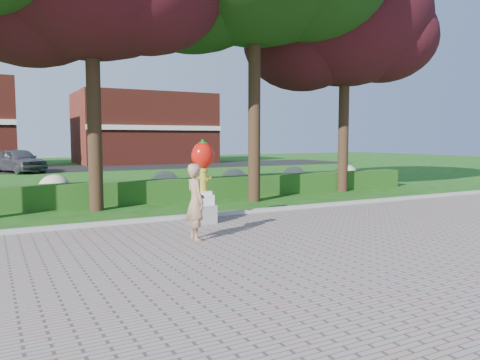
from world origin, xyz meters
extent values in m
plane|color=#194A12|center=(0.00, 0.00, 0.00)|extent=(100.00, 100.00, 0.00)
cube|color=gray|center=(0.00, -4.00, 0.02)|extent=(40.00, 14.00, 0.04)
cube|color=#ADADA5|center=(0.00, 3.00, 0.07)|extent=(40.00, 0.18, 0.15)
cube|color=#224B15|center=(0.00, 7.00, 0.40)|extent=(24.00, 0.70, 0.80)
ellipsoid|color=#B7B78C|center=(-3.00, 8.00, 0.55)|extent=(1.10, 1.10, 0.99)
ellipsoid|color=#B7B78C|center=(1.00, 8.00, 0.55)|extent=(1.10, 1.10, 0.99)
ellipsoid|color=#B7B78C|center=(4.00, 8.00, 0.55)|extent=(1.10, 1.10, 0.99)
ellipsoid|color=#B7B78C|center=(7.00, 8.00, 0.55)|extent=(1.10, 1.10, 0.99)
ellipsoid|color=#B7B78C|center=(10.00, 8.00, 0.55)|extent=(1.10, 1.10, 0.99)
cube|color=black|center=(0.00, 28.00, 0.01)|extent=(50.00, 8.00, 0.02)
cube|color=maroon|center=(8.00, 34.00, 3.20)|extent=(12.00, 8.00, 6.40)
cylinder|color=black|center=(-2.00, 6.00, 3.08)|extent=(0.44, 0.44, 6.16)
cylinder|color=black|center=(3.50, 5.50, 3.64)|extent=(0.44, 0.44, 7.28)
cylinder|color=black|center=(8.50, 6.50, 2.94)|extent=(0.44, 0.44, 5.88)
ellipsoid|color=black|center=(8.50, 6.50, 7.35)|extent=(7.39, 6.72, 5.71)
ellipsoid|color=black|center=(6.92, 7.34, 6.30)|extent=(5.04, 5.04, 4.03)
ellipsoid|color=black|center=(9.97, 5.87, 6.51)|extent=(4.62, 4.62, 3.70)
cube|color=gray|center=(0.04, 2.23, 0.28)|extent=(0.66, 0.66, 0.48)
cube|color=silver|center=(0.04, 2.23, 0.66)|extent=(0.53, 0.53, 0.27)
cube|color=silver|center=(0.04, 2.23, 0.84)|extent=(0.43, 0.43, 0.10)
cylinder|color=olive|center=(0.04, 2.23, 1.16)|extent=(0.21, 0.21, 0.54)
ellipsoid|color=olive|center=(0.04, 2.23, 1.43)|extent=(0.25, 0.25, 0.18)
cylinder|color=olive|center=(-0.11, 2.23, 1.22)|extent=(0.12, 0.11, 0.11)
cylinder|color=olive|center=(0.19, 2.23, 1.22)|extent=(0.12, 0.11, 0.11)
cylinder|color=olive|center=(0.04, 2.08, 1.22)|extent=(0.12, 0.12, 0.12)
cylinder|color=olive|center=(0.04, 2.23, 1.51)|extent=(0.08, 0.08, 0.05)
ellipsoid|color=red|center=(0.04, 2.23, 1.84)|extent=(0.60, 0.54, 0.70)
ellipsoid|color=red|center=(-0.13, 2.23, 1.82)|extent=(0.30, 0.30, 0.45)
ellipsoid|color=red|center=(0.21, 2.23, 1.82)|extent=(0.30, 0.30, 0.45)
cylinder|color=#175B14|center=(0.04, 2.23, 2.19)|extent=(0.10, 0.10, 0.12)
ellipsoid|color=#175B14|center=(0.04, 2.23, 2.16)|extent=(0.23, 0.23, 0.08)
imported|color=#A3795D|center=(-0.99, 0.31, 0.89)|extent=(0.43, 0.63, 1.70)
imported|color=#45474E|center=(-3.22, 25.22, 0.83)|extent=(3.63, 5.14, 1.63)
camera|label=1|loc=(-4.96, -9.14, 2.29)|focal=35.00mm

